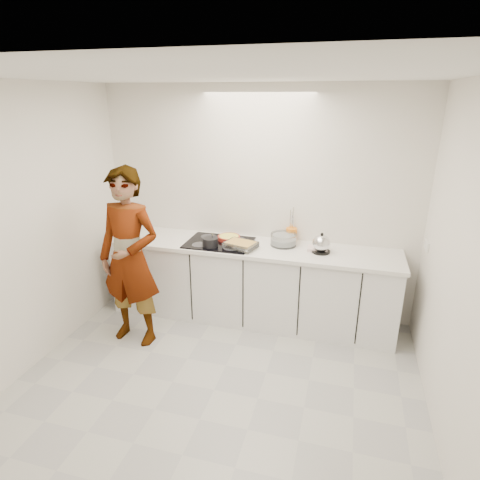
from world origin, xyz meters
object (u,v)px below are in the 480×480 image
(utensil_crock, at_px, (291,235))
(cook, at_px, (130,258))
(tart_dish, at_px, (229,237))
(baking_dish, at_px, (241,244))
(saucepan, at_px, (210,242))
(mixing_bowl, at_px, (283,240))
(hob, at_px, (219,243))
(kettle, at_px, (321,244))

(utensil_crock, height_order, cook, cook)
(tart_dish, relative_size, baking_dish, 0.78)
(saucepan, height_order, mixing_bowl, saucepan)
(tart_dish, xyz_separation_m, cook, (-0.80, -0.81, -0.02))
(hob, bearing_deg, kettle, 0.99)
(kettle, bearing_deg, saucepan, -171.80)
(hob, height_order, utensil_crock, utensil_crock)
(saucepan, height_order, utensil_crock, saucepan)
(cook, bearing_deg, baking_dish, 35.63)
(cook, bearing_deg, kettle, 26.13)
(hob, distance_m, cook, 1.00)
(hob, bearing_deg, cook, -135.87)
(hob, xyz_separation_m, saucepan, (-0.05, -0.15, 0.05))
(baking_dish, bearing_deg, utensil_crock, 37.93)
(mixing_bowl, relative_size, kettle, 1.48)
(hob, height_order, baking_dish, baking_dish)
(tart_dish, height_order, utensil_crock, utensil_crock)
(kettle, bearing_deg, hob, -179.01)
(saucepan, xyz_separation_m, utensil_crock, (0.82, 0.43, 0.02))
(baking_dish, distance_m, utensil_crock, 0.62)
(tart_dish, distance_m, baking_dish, 0.29)
(tart_dish, bearing_deg, hob, -125.67)
(hob, distance_m, mixing_bowl, 0.72)
(saucepan, distance_m, baking_dish, 0.33)
(hob, height_order, tart_dish, tart_dish)
(hob, xyz_separation_m, tart_dish, (0.08, 0.11, 0.03))
(mixing_bowl, xyz_separation_m, utensil_crock, (0.06, 0.15, 0.02))
(cook, bearing_deg, tart_dish, 50.21)
(baking_dish, relative_size, kettle, 1.52)
(utensil_crock, distance_m, cook, 1.78)
(baking_dish, height_order, mixing_bowl, mixing_bowl)
(mixing_bowl, height_order, cook, cook)
(hob, xyz_separation_m, mixing_bowl, (0.70, 0.13, 0.05))
(saucepan, bearing_deg, cook, -140.63)
(saucepan, distance_m, cook, 0.86)
(utensil_crock, bearing_deg, hob, -160.09)
(saucepan, height_order, kettle, kettle)
(tart_dish, height_order, baking_dish, baking_dish)
(tart_dish, bearing_deg, utensil_crock, 13.62)
(tart_dish, xyz_separation_m, saucepan, (-0.13, -0.26, 0.02))
(saucepan, relative_size, kettle, 0.79)
(tart_dish, bearing_deg, cook, -134.65)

